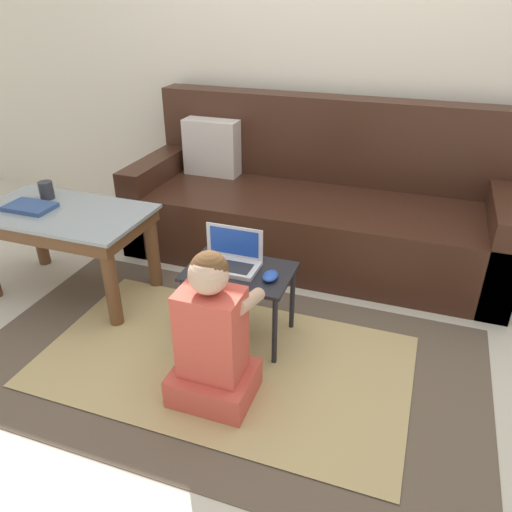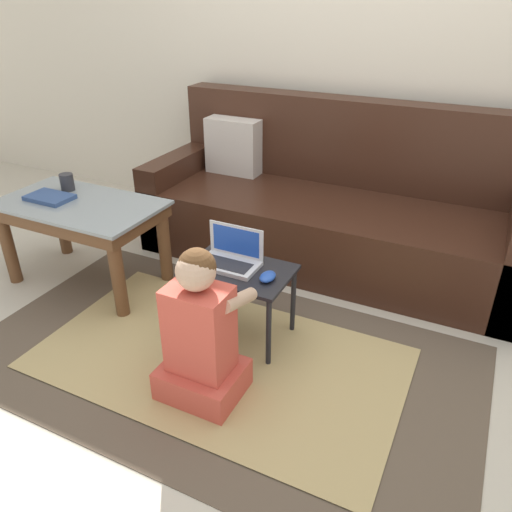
{
  "view_description": "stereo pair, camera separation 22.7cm",
  "coord_description": "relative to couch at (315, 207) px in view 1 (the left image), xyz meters",
  "views": [
    {
      "loc": [
        0.61,
        -1.74,
        1.52
      ],
      "look_at": [
        -0.06,
        0.14,
        0.43
      ],
      "focal_mm": 35.0,
      "sensor_mm": 36.0,
      "label": 1
    },
    {
      "loc": [
        0.81,
        -1.66,
        1.52
      ],
      "look_at": [
        -0.06,
        0.14,
        0.43
      ],
      "focal_mm": 35.0,
      "sensor_mm": 36.0,
      "label": 2
    }
  ],
  "objects": [
    {
      "name": "coffee_table",
      "position": [
        -1.13,
        -0.92,
        0.1
      ],
      "size": [
        0.89,
        0.51,
        0.49
      ],
      "color": "gray",
      "rests_on": "ground_plane"
    },
    {
      "name": "laptop_desk",
      "position": [
        -0.11,
        -1.0,
        0.01
      ],
      "size": [
        0.49,
        0.33,
        0.37
      ],
      "color": "black",
      "rests_on": "ground_plane"
    },
    {
      "name": "cup_on_table",
      "position": [
        -1.32,
        -0.8,
        0.23
      ],
      "size": [
        0.08,
        0.08,
        0.1
      ],
      "color": "#2D2D33",
      "rests_on": "coffee_table"
    },
    {
      "name": "person_seated",
      "position": [
        -0.07,
        -1.41,
        -0.01
      ],
      "size": [
        0.33,
        0.37,
        0.68
      ],
      "color": "#CC4C3D",
      "rests_on": "ground_plane"
    },
    {
      "name": "computer_mouse",
      "position": [
        0.04,
        -1.02,
        0.08
      ],
      "size": [
        0.07,
        0.1,
        0.03
      ],
      "color": "#234CB2",
      "rests_on": "laptop_desk"
    },
    {
      "name": "couch",
      "position": [
        0.0,
        0.0,
        0.0
      ],
      "size": [
        2.24,
        0.83,
        0.93
      ],
      "color": "#381E14",
      "rests_on": "ground_plane"
    },
    {
      "name": "area_rug",
      "position": [
        -0.11,
        -1.21,
        -0.3
      ],
      "size": [
        2.3,
        1.31,
        0.01
      ],
      "color": "brown",
      "rests_on": "ground_plane"
    },
    {
      "name": "laptop",
      "position": [
        -0.17,
        -0.98,
        0.1
      ],
      "size": [
        0.28,
        0.17,
        0.18
      ],
      "color": "silver",
      "rests_on": "laptop_desk"
    },
    {
      "name": "book_on_table",
      "position": [
        -1.3,
        -0.95,
        0.2
      ],
      "size": [
        0.25,
        0.16,
        0.02
      ],
      "color": "#334C7F",
      "rests_on": "coffee_table"
    },
    {
      "name": "wall_back",
      "position": [
        0.01,
        0.43,
        0.95
      ],
      "size": [
        9.0,
        0.06,
        2.5
      ],
      "color": "beige",
      "rests_on": "ground_plane"
    },
    {
      "name": "ground_plane",
      "position": [
        0.01,
        -1.09,
        -0.3
      ],
      "size": [
        16.0,
        16.0,
        0.0
      ],
      "primitive_type": "plane",
      "color": "beige"
    }
  ]
}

